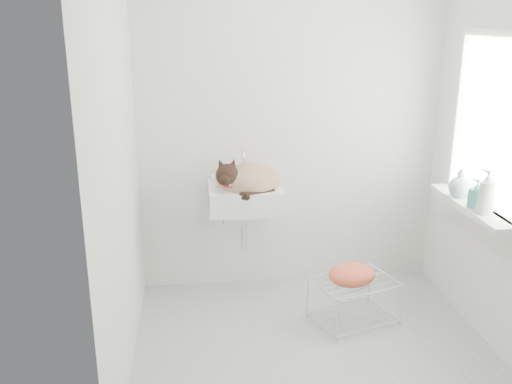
{
  "coord_description": "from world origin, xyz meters",
  "views": [
    {
      "loc": [
        -0.7,
        -2.93,
        1.96
      ],
      "look_at": [
        -0.31,
        0.5,
        0.88
      ],
      "focal_mm": 39.29,
      "sensor_mm": 36.0,
      "label": 1
    }
  ],
  "objects": [
    {
      "name": "bottle_a",
      "position": [
        1.0,
        0.02,
        0.85
      ],
      "size": [
        0.12,
        0.12,
        0.22
      ],
      "primitive_type": "imported",
      "rotation": [
        0.0,
        0.0,
        3.71
      ],
      "color": "silver",
      "rests_on": "windowsill"
    },
    {
      "name": "back_wall",
      "position": [
        0.0,
        1.0,
        1.25
      ],
      "size": [
        2.2,
        0.02,
        2.5
      ],
      "primitive_type": "cube",
      "color": "white",
      "rests_on": "ground"
    },
    {
      "name": "right_wall",
      "position": [
        1.1,
        0.0,
        1.25
      ],
      "size": [
        0.02,
        2.0,
        2.5
      ],
      "primitive_type": "cube",
      "color": "white",
      "rests_on": "ground"
    },
    {
      "name": "bottle_b",
      "position": [
        1.0,
        0.13,
        0.85
      ],
      "size": [
        0.11,
        0.11,
        0.18
      ],
      "primitive_type": "imported",
      "rotation": [
        0.0,
        0.0,
        3.84
      ],
      "color": "teal",
      "rests_on": "windowsill"
    },
    {
      "name": "wire_rack",
      "position": [
        0.33,
        0.32,
        0.15
      ],
      "size": [
        0.6,
        0.5,
        0.3
      ],
      "primitive_type": "cube",
      "rotation": [
        0.0,
        0.0,
        0.33
      ],
      "color": "silver",
      "rests_on": "floor"
    },
    {
      "name": "left_wall",
      "position": [
        -1.1,
        0.0,
        1.25
      ],
      "size": [
        0.02,
        2.0,
        2.5
      ],
      "primitive_type": "cube",
      "color": "white",
      "rests_on": "ground"
    },
    {
      "name": "towel",
      "position": [
        0.29,
        0.27,
        0.33
      ],
      "size": [
        0.35,
        0.29,
        0.13
      ],
      "primitive_type": "ellipsoid",
      "rotation": [
        0.0,
        0.0,
        0.24
      ],
      "color": "orange",
      "rests_on": "wire_rack"
    },
    {
      "name": "sink",
      "position": [
        -0.36,
        0.74,
        0.85
      ],
      "size": [
        0.5,
        0.44,
        0.2
      ],
      "primitive_type": "cube",
      "color": "white",
      "rests_on": "back_wall"
    },
    {
      "name": "cat",
      "position": [
        -0.34,
        0.72,
        0.89
      ],
      "size": [
        0.48,
        0.41,
        0.29
      ],
      "rotation": [
        0.0,
        0.0,
        0.13
      ],
      "color": "tan",
      "rests_on": "sink"
    },
    {
      "name": "faucet",
      "position": [
        -0.36,
        0.92,
        0.99
      ],
      "size": [
        0.18,
        0.13,
        0.18
      ],
      "primitive_type": null,
      "color": "silver",
      "rests_on": "sink"
    },
    {
      "name": "windowsill",
      "position": [
        1.01,
        0.2,
        0.83
      ],
      "size": [
        0.16,
        0.88,
        0.04
      ],
      "primitive_type": "cube",
      "color": "white",
      "rests_on": "right_wall"
    },
    {
      "name": "bottle_c",
      "position": [
        1.0,
        0.35,
        0.85
      ],
      "size": [
        0.2,
        0.2,
        0.18
      ],
      "primitive_type": "imported",
      "rotation": [
        0.0,
        0.0,
        2.19
      ],
      "color": "#93B2BD",
      "rests_on": "windowsill"
    },
    {
      "name": "window_frame",
      "position": [
        1.07,
        0.2,
        1.35
      ],
      "size": [
        0.04,
        0.9,
        1.1
      ],
      "primitive_type": "cube",
      "color": "white",
      "rests_on": "right_wall"
    },
    {
      "name": "floor",
      "position": [
        0.0,
        0.0,
        0.0
      ],
      "size": [
        2.2,
        2.0,
        0.02
      ],
      "primitive_type": "cube",
      "color": "#A7AEB5",
      "rests_on": "ground"
    },
    {
      "name": "window_glass",
      "position": [
        1.09,
        0.2,
        1.35
      ],
      "size": [
        0.01,
        0.8,
        1.0
      ],
      "primitive_type": "cube",
      "color": "white",
      "rests_on": "right_wall"
    }
  ]
}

